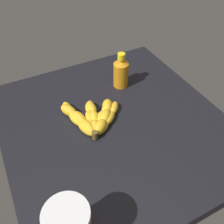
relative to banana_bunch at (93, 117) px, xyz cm
name	(u,v)px	position (x,y,z in cm)	size (l,w,h in cm)	color
ground_plane	(114,126)	(-6.50, 3.80, -4.13)	(75.16, 79.41, 4.88)	black
banana_bunch	(93,117)	(0.00, 0.00, 0.00)	(21.54, 20.95, 3.78)	gold
honey_bottle	(121,72)	(-18.51, -13.62, 4.73)	(5.95, 5.95, 14.59)	orange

